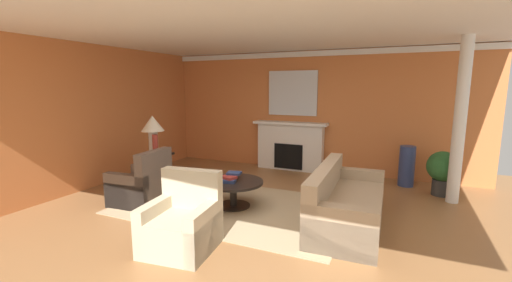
% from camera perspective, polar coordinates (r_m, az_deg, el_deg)
% --- Properties ---
extents(ground_plane, '(9.19, 9.19, 0.00)m').
position_cam_1_polar(ground_plane, '(5.24, -1.16, -13.03)').
color(ground_plane, olive).
extents(wall_fireplace, '(7.67, 0.12, 2.83)m').
position_cam_1_polar(wall_fireplace, '(7.97, 9.09, 5.08)').
color(wall_fireplace, '#CC723D').
rests_on(wall_fireplace, ground_plane).
extents(wall_window, '(0.12, 7.08, 2.83)m').
position_cam_1_polar(wall_window, '(7.38, -26.24, 3.89)').
color(wall_window, '#CC723D').
rests_on(wall_window, ground_plane).
extents(ceiling_panel, '(7.67, 7.08, 0.06)m').
position_cam_1_polar(ceiling_panel, '(5.19, 0.23, 18.96)').
color(ceiling_panel, white).
extents(crown_moulding, '(7.67, 0.08, 0.12)m').
position_cam_1_polar(crown_moulding, '(7.91, 9.19, 14.73)').
color(crown_moulding, white).
extents(area_rug, '(3.73, 2.36, 0.01)m').
position_cam_1_polar(area_rug, '(5.66, -3.92, -11.25)').
color(area_rug, tan).
rests_on(area_rug, ground_plane).
extents(fireplace, '(1.80, 0.35, 1.17)m').
position_cam_1_polar(fireplace, '(7.99, 5.93, -1.07)').
color(fireplace, white).
rests_on(fireplace, ground_plane).
extents(mantel_mirror, '(1.20, 0.04, 1.06)m').
position_cam_1_polar(mantel_mirror, '(7.98, 6.37, 8.26)').
color(mantel_mirror, silver).
extents(sofa, '(0.97, 2.13, 0.85)m').
position_cam_1_polar(sofa, '(5.04, 15.26, -10.70)').
color(sofa, tan).
rests_on(sofa, ground_plane).
extents(armchair_near_window, '(0.86, 0.86, 0.95)m').
position_cam_1_polar(armchair_near_window, '(6.03, -19.23, -7.45)').
color(armchair_near_window, brown).
rests_on(armchair_near_window, ground_plane).
extents(armchair_facing_fireplace, '(0.89, 0.89, 0.95)m').
position_cam_1_polar(armchair_facing_fireplace, '(4.30, -12.70, -14.05)').
color(armchair_facing_fireplace, '#C1B293').
rests_on(armchair_facing_fireplace, ground_plane).
extents(coffee_table, '(1.00, 1.00, 0.45)m').
position_cam_1_polar(coffee_table, '(5.55, -3.96, -8.07)').
color(coffee_table, black).
rests_on(coffee_table, ground_plane).
extents(side_table, '(0.56, 0.56, 0.70)m').
position_cam_1_polar(side_table, '(6.83, -17.18, -4.58)').
color(side_table, black).
rests_on(side_table, ground_plane).
extents(table_lamp, '(0.44, 0.44, 0.75)m').
position_cam_1_polar(table_lamp, '(6.69, -17.52, 2.30)').
color(table_lamp, beige).
rests_on(table_lamp, side_table).
extents(vase_tall_corner, '(0.30, 0.30, 0.82)m').
position_cam_1_polar(vase_tall_corner, '(7.34, 24.72, -3.98)').
color(vase_tall_corner, navy).
rests_on(vase_tall_corner, ground_plane).
extents(vase_on_side_table, '(0.11, 0.11, 0.40)m').
position_cam_1_polar(vase_on_side_table, '(6.54, -17.10, -0.68)').
color(vase_on_side_table, '#9E3328').
rests_on(vase_on_side_table, side_table).
extents(book_red_cover, '(0.26, 0.21, 0.05)m').
position_cam_1_polar(book_red_cover, '(5.43, -4.81, -6.95)').
color(book_red_cover, navy).
rests_on(book_red_cover, coffee_table).
extents(book_art_folio, '(0.28, 0.24, 0.04)m').
position_cam_1_polar(book_art_folio, '(5.48, -4.80, -6.31)').
color(book_art_folio, maroon).
rests_on(book_art_folio, coffee_table).
extents(book_small_novel, '(0.27, 0.24, 0.03)m').
position_cam_1_polar(book_small_novel, '(5.58, -3.84, -5.59)').
color(book_small_novel, navy).
rests_on(book_small_novel, coffee_table).
extents(potted_plant, '(0.56, 0.56, 0.83)m').
position_cam_1_polar(potted_plant, '(6.98, 29.70, -4.34)').
color(potted_plant, '#333333').
rests_on(potted_plant, ground_plane).
extents(column_white, '(0.20, 0.20, 2.83)m').
position_cam_1_polar(column_white, '(6.52, 31.91, 2.84)').
color(column_white, white).
rests_on(column_white, ground_plane).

